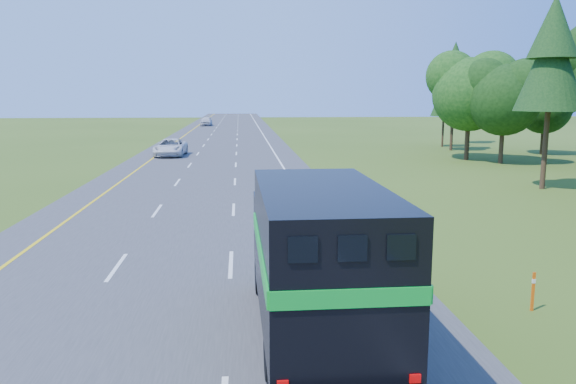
% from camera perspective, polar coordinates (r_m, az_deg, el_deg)
% --- Properties ---
extents(road, '(15.00, 260.00, 0.04)m').
position_cam_1_polar(road, '(48.15, -7.49, 3.14)').
color(road, '#38383A').
rests_on(road, ground).
extents(lane_markings, '(11.15, 260.00, 0.01)m').
position_cam_1_polar(lane_markings, '(48.14, -7.49, 3.17)').
color(lane_markings, yellow).
rests_on(lane_markings, road).
extents(horse_truck, '(2.67, 8.18, 3.61)m').
position_cam_1_polar(horse_truck, '(12.36, 2.97, -6.76)').
color(horse_truck, black).
rests_on(horse_truck, road).
extents(white_suv, '(2.75, 5.67, 1.56)m').
position_cam_1_polar(white_suv, '(52.79, -11.84, 4.47)').
color(white_suv, silver).
rests_on(white_suv, road).
extents(far_car, '(2.15, 4.96, 1.66)m').
position_cam_1_polar(far_car, '(105.87, -8.31, 7.14)').
color(far_car, silver).
rests_on(far_car, road).
extents(delineator, '(0.08, 0.05, 1.03)m').
position_cam_1_polar(delineator, '(15.91, 23.64, -9.12)').
color(delineator, '#F8550D').
rests_on(delineator, ground).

